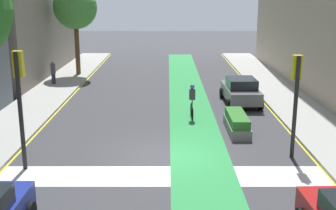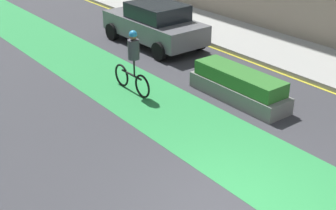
% 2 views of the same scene
% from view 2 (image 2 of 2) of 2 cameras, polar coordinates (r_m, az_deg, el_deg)
% --- Properties ---
extents(ground_plane, '(120.00, 120.00, 0.00)m').
position_cam_2_polar(ground_plane, '(8.91, 7.98, -12.35)').
color(ground_plane, '#38383D').
extents(bike_lane_paint, '(2.40, 60.00, 0.01)m').
position_cam_2_polar(bike_lane_paint, '(9.85, 14.19, -8.79)').
color(bike_lane_paint, '#2D8C47').
rests_on(bike_lane_paint, ground_plane).
extents(car_grey_right_far, '(2.08, 4.23, 1.57)m').
position_cam_2_polar(car_grey_right_far, '(17.14, -1.63, 9.97)').
color(car_grey_right_far, slate).
rests_on(car_grey_right_far, ground_plane).
extents(cyclist_in_lane, '(0.32, 1.73, 1.86)m').
position_cam_2_polar(cyclist_in_lane, '(13.00, -4.38, 5.46)').
color(cyclist_in_lane, black).
rests_on(cyclist_in_lane, ground_plane).
extents(median_planter, '(0.91, 3.10, 0.85)m').
position_cam_2_polar(median_planter, '(12.88, 8.70, 2.32)').
color(median_planter, slate).
rests_on(median_planter, ground_plane).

